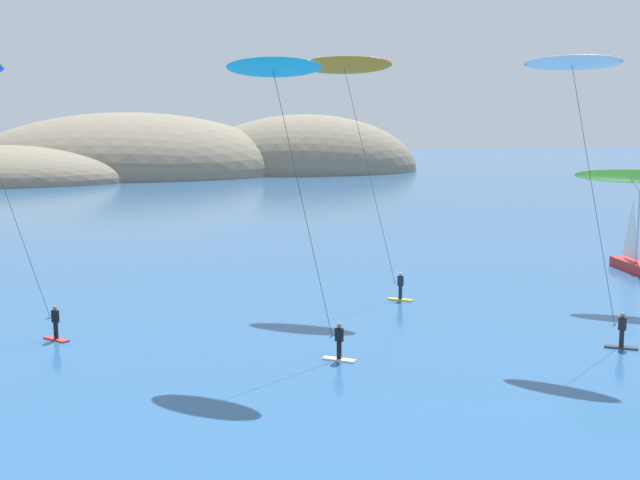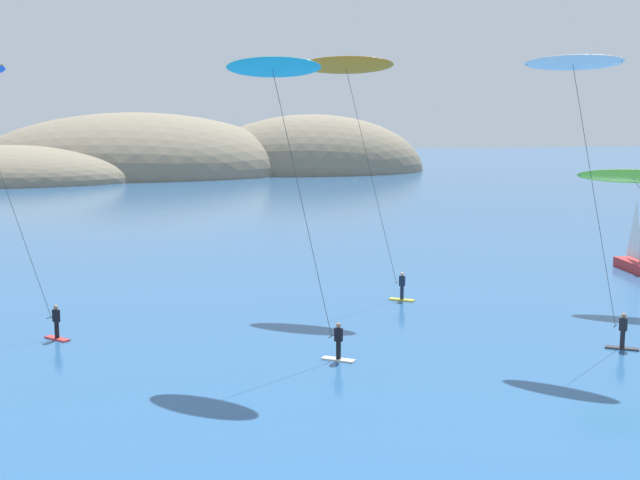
{
  "view_description": "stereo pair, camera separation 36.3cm",
  "coord_description": "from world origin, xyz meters",
  "px_view_note": "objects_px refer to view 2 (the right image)",
  "views": [
    {
      "loc": [
        -14.74,
        -11.03,
        10.4
      ],
      "look_at": [
        -3.19,
        24.54,
        4.96
      ],
      "focal_mm": 45.0,
      "sensor_mm": 36.0,
      "label": 1
    },
    {
      "loc": [
        -14.39,
        -11.14,
        10.4
      ],
      "look_at": [
        -3.19,
        24.54,
        4.96
      ],
      "focal_mm": 45.0,
      "sensor_mm": 36.0,
      "label": 2
    }
  ],
  "objects_px": {
    "kitesurfer_orange": "(350,81)",
    "kitesurfer_lime": "(639,184)",
    "kitesurfer_white": "(578,92)",
    "sailboat_near": "(640,263)",
    "kitesurfer_cyan": "(278,89)"
  },
  "relations": [
    {
      "from": "kitesurfer_lime",
      "to": "kitesurfer_cyan",
      "type": "bearing_deg",
      "value": -171.02
    },
    {
      "from": "sailboat_near",
      "to": "kitesurfer_lime",
      "type": "bearing_deg",
      "value": -131.14
    },
    {
      "from": "sailboat_near",
      "to": "kitesurfer_orange",
      "type": "bearing_deg",
      "value": -176.56
    },
    {
      "from": "kitesurfer_orange",
      "to": "kitesurfer_lime",
      "type": "height_order",
      "value": "kitesurfer_orange"
    },
    {
      "from": "kitesurfer_cyan",
      "to": "kitesurfer_lime",
      "type": "xyz_separation_m",
      "value": [
        22.15,
        3.5,
        -4.92
      ]
    },
    {
      "from": "kitesurfer_orange",
      "to": "kitesurfer_cyan",
      "type": "relative_size",
      "value": 1.08
    },
    {
      "from": "sailboat_near",
      "to": "kitesurfer_cyan",
      "type": "distance_m",
      "value": 33.43
    },
    {
      "from": "kitesurfer_white",
      "to": "kitesurfer_cyan",
      "type": "xyz_separation_m",
      "value": [
        -13.75,
        2.35,
        0.02
      ]
    },
    {
      "from": "kitesurfer_white",
      "to": "kitesurfer_lime",
      "type": "bearing_deg",
      "value": 34.85
    },
    {
      "from": "kitesurfer_white",
      "to": "kitesurfer_lime",
      "type": "xyz_separation_m",
      "value": [
        8.4,
        5.85,
        -4.9
      ]
    },
    {
      "from": "sailboat_near",
      "to": "kitesurfer_white",
      "type": "relative_size",
      "value": 0.44
    },
    {
      "from": "kitesurfer_orange",
      "to": "kitesurfer_cyan",
      "type": "bearing_deg",
      "value": -124.21
    },
    {
      "from": "kitesurfer_white",
      "to": "kitesurfer_orange",
      "type": "bearing_deg",
      "value": 118.1
    },
    {
      "from": "sailboat_near",
      "to": "kitesurfer_orange",
      "type": "relative_size",
      "value": 0.42
    },
    {
      "from": "kitesurfer_cyan",
      "to": "kitesurfer_lime",
      "type": "bearing_deg",
      "value": 8.98
    }
  ]
}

